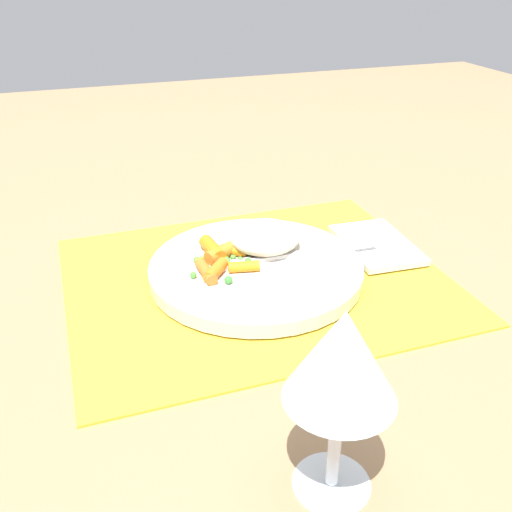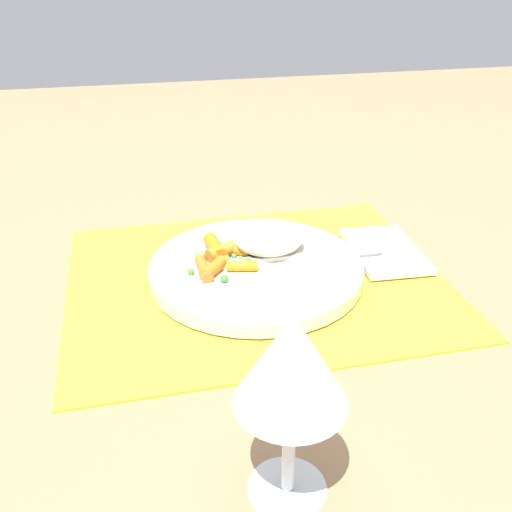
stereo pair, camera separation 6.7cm
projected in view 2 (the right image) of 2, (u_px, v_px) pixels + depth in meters
name	position (u px, v px, depth m)	size (l,w,h in m)	color
ground_plane	(256.00, 280.00, 0.71)	(2.40, 2.40, 0.00)	#997551
placemat	(256.00, 278.00, 0.71)	(0.45, 0.37, 0.01)	gold
plate	(256.00, 269.00, 0.70)	(0.26, 0.26, 0.02)	silver
rice_mound	(268.00, 237.00, 0.72)	(0.09, 0.09, 0.03)	beige
carrot_portion	(220.00, 255.00, 0.70)	(0.07, 0.10, 0.02)	orange
pea_scatter	(217.00, 262.00, 0.69)	(0.08, 0.07, 0.01)	#4E9E3C
fork	(284.00, 258.00, 0.70)	(0.21, 0.02, 0.01)	silver
wine_glass	(292.00, 366.00, 0.38)	(0.08, 0.08, 0.16)	silver
napkin	(385.00, 251.00, 0.76)	(0.09, 0.13, 0.01)	white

